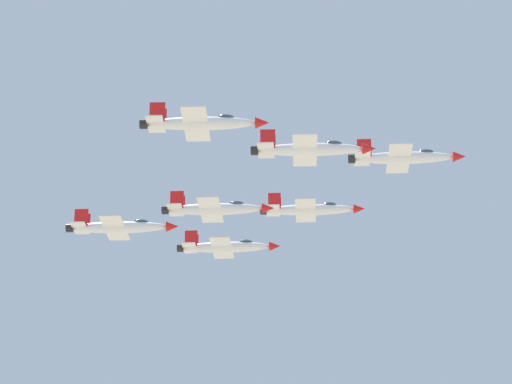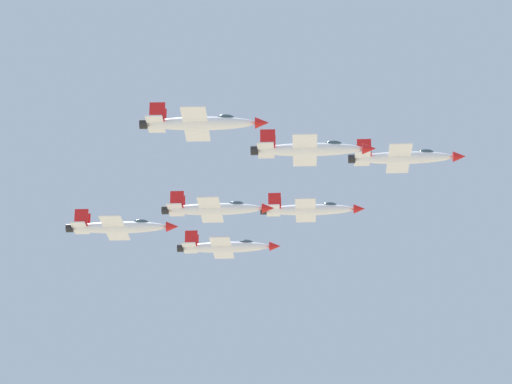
# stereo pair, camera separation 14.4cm
# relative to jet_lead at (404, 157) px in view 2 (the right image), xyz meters

# --- Properties ---
(jet_lead) EXTENTS (18.89, 11.82, 3.98)m
(jet_lead) POSITION_rel_jet_lead_xyz_m (0.00, 0.00, 0.00)
(jet_lead) COLOR white
(jet_left_wingman) EXTENTS (17.89, 11.19, 3.77)m
(jet_left_wingman) POSITION_rel_jet_lead_xyz_m (-13.05, 15.10, -3.62)
(jet_left_wingman) COLOR white
(jet_right_wingman) EXTENTS (18.77, 11.71, 3.95)m
(jet_right_wingman) POSITION_rel_jet_lead_xyz_m (-17.00, -10.45, -4.22)
(jet_right_wingman) COLOR white
(jet_left_outer) EXTENTS (18.80, 11.77, 3.96)m
(jet_left_outer) POSITION_rel_jet_lead_xyz_m (-26.10, 30.19, -5.50)
(jet_left_outer) COLOR white
(jet_right_outer) EXTENTS (18.09, 11.25, 3.81)m
(jet_right_outer) POSITION_rel_jet_lead_xyz_m (-34.00, -20.89, -5.88)
(jet_right_outer) COLOR white
(jet_slot_rear) EXTENTS (17.97, 11.23, 3.79)m
(jet_slot_rear) POSITION_rel_jet_lead_xyz_m (-30.05, 4.65, -8.41)
(jet_slot_rear) COLOR white
(jet_trailing) EXTENTS (17.96, 11.21, 3.78)m
(jet_trailing) POSITION_rel_jet_lead_xyz_m (-45.07, 6.97, -11.26)
(jet_trailing) COLOR white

